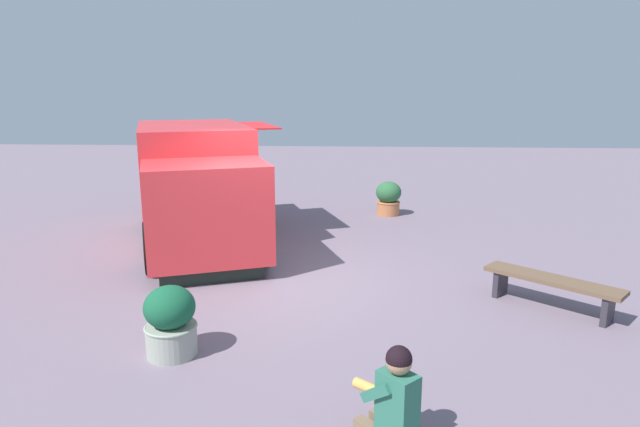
{
  "coord_description": "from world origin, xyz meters",
  "views": [
    {
      "loc": [
        -1.24,
        8.58,
        3.03
      ],
      "look_at": [
        -0.74,
        0.26,
        1.11
      ],
      "focal_mm": 31.12,
      "sensor_mm": 36.0,
      "label": 1
    }
  ],
  "objects_px": {
    "person_customer": "(394,403)",
    "plaza_bench": "(552,285)",
    "food_truck": "(197,188)",
    "planter_flowering_far": "(388,198)",
    "planter_flowering_near": "(170,321)"
  },
  "relations": [
    {
      "from": "food_truck",
      "to": "planter_flowering_far",
      "type": "bearing_deg",
      "value": -145.8
    },
    {
      "from": "food_truck",
      "to": "person_customer",
      "type": "relative_size",
      "value": 5.93
    },
    {
      "from": "person_customer",
      "to": "planter_flowering_far",
      "type": "height_order",
      "value": "person_customer"
    },
    {
      "from": "person_customer",
      "to": "planter_flowering_near",
      "type": "bearing_deg",
      "value": -30.94
    },
    {
      "from": "planter_flowering_near",
      "to": "planter_flowering_far",
      "type": "height_order",
      "value": "planter_flowering_near"
    },
    {
      "from": "food_truck",
      "to": "plaza_bench",
      "type": "bearing_deg",
      "value": 152.37
    },
    {
      "from": "plaza_bench",
      "to": "person_customer",
      "type": "bearing_deg",
      "value": 52.56
    },
    {
      "from": "person_customer",
      "to": "plaza_bench",
      "type": "bearing_deg",
      "value": -127.44
    },
    {
      "from": "food_truck",
      "to": "person_customer",
      "type": "height_order",
      "value": "food_truck"
    },
    {
      "from": "planter_flowering_far",
      "to": "planter_flowering_near",
      "type": "bearing_deg",
      "value": 68.3
    },
    {
      "from": "person_customer",
      "to": "planter_flowering_near",
      "type": "xyz_separation_m",
      "value": [
        2.44,
        -1.46,
        0.04
      ]
    },
    {
      "from": "food_truck",
      "to": "plaza_bench",
      "type": "xyz_separation_m",
      "value": [
        -5.8,
        3.04,
        -0.74
      ]
    },
    {
      "from": "food_truck",
      "to": "person_customer",
      "type": "xyz_separation_m",
      "value": [
        -3.42,
        6.16,
        -0.72
      ]
    },
    {
      "from": "food_truck",
      "to": "plaza_bench",
      "type": "distance_m",
      "value": 6.59
    },
    {
      "from": "food_truck",
      "to": "plaza_bench",
      "type": "relative_size",
      "value": 3.23
    }
  ]
}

